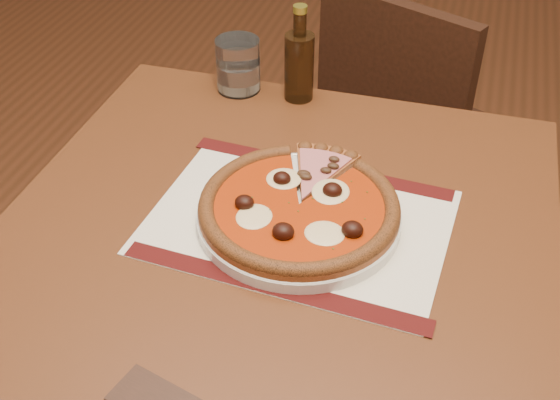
# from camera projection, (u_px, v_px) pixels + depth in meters

# --- Properties ---
(table) EXTENTS (0.80, 0.80, 0.75)m
(table) POSITION_uv_depth(u_px,v_px,m) (276.00, 274.00, 1.09)
(table) COLOR #612E17
(table) RESTS_ON ground
(chair_far) EXTENTS (0.52, 0.52, 0.83)m
(chair_far) POSITION_uv_depth(u_px,v_px,m) (407.00, 126.00, 1.74)
(chair_far) COLOR black
(chair_far) RESTS_ON ground
(placemat) EXTENTS (0.45, 0.34, 0.00)m
(placemat) POSITION_uv_depth(u_px,v_px,m) (299.00, 222.00, 1.03)
(placemat) COLOR beige
(placemat) RESTS_ON table
(plate) EXTENTS (0.30, 0.30, 0.02)m
(plate) POSITION_uv_depth(u_px,v_px,m) (299.00, 217.00, 1.02)
(plate) COLOR white
(plate) RESTS_ON placemat
(pizza) EXTENTS (0.29, 0.29, 0.04)m
(pizza) POSITION_uv_depth(u_px,v_px,m) (299.00, 206.00, 1.01)
(pizza) COLOR #9B5325
(pizza) RESTS_ON plate
(ham_slice) EXTENTS (0.11, 0.15, 0.02)m
(ham_slice) POSITION_uv_depth(u_px,v_px,m) (319.00, 174.00, 1.07)
(ham_slice) COLOR #9B5325
(ham_slice) RESTS_ON plate
(water_glass) EXTENTS (0.09, 0.09, 0.10)m
(water_glass) POSITION_uv_depth(u_px,v_px,m) (238.00, 65.00, 1.30)
(water_glass) COLOR white
(water_glass) RESTS_ON table
(bottle) EXTENTS (0.05, 0.05, 0.18)m
(bottle) POSITION_uv_depth(u_px,v_px,m) (299.00, 63.00, 1.26)
(bottle) COLOR #321D0C
(bottle) RESTS_ON table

